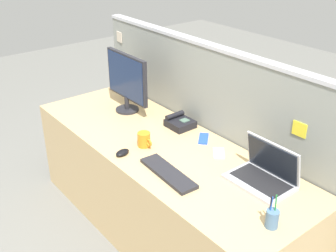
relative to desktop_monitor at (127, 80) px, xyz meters
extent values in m
plane|color=slate|center=(0.59, -0.13, -0.97)|extent=(10.00, 10.00, 0.00)
cube|color=tan|center=(0.59, -0.13, -0.61)|extent=(2.21, 0.76, 0.72)
cube|color=gray|center=(0.59, 0.29, -0.32)|extent=(2.37, 0.06, 1.30)
cube|color=#B7BAC1|center=(0.59, 0.29, 0.34)|extent=(2.37, 0.07, 0.02)
cube|color=beige|center=(-0.49, 0.26, 0.18)|extent=(0.08, 0.01, 0.09)
cube|color=yellow|center=(1.35, 0.26, 0.04)|extent=(0.09, 0.01, 0.08)
cylinder|color=#232328|center=(0.00, -0.01, -0.24)|extent=(0.18, 0.18, 0.02)
cylinder|color=#232328|center=(0.00, -0.01, -0.19)|extent=(0.04, 0.04, 0.10)
cube|color=#232328|center=(0.00, 0.00, 0.02)|extent=(0.48, 0.03, 0.35)
cube|color=#19284C|center=(0.00, -0.01, 0.02)|extent=(0.45, 0.01, 0.32)
cube|color=#B2B5BC|center=(1.30, 0.02, -0.24)|extent=(0.36, 0.24, 0.02)
cube|color=black|center=(1.30, 0.03, -0.23)|extent=(0.32, 0.17, 0.00)
cube|color=#B2B5BC|center=(1.30, 0.12, -0.12)|extent=(0.36, 0.06, 0.22)
cube|color=black|center=(1.30, 0.11, -0.12)|extent=(0.33, 0.05, 0.20)
cube|color=black|center=(0.47, 0.13, -0.23)|extent=(0.18, 0.17, 0.05)
cube|color=#4C6B5B|center=(0.49, 0.15, -0.20)|extent=(0.05, 0.06, 0.01)
cylinder|color=black|center=(0.41, 0.13, -0.18)|extent=(0.04, 0.15, 0.04)
cube|color=#232328|center=(0.90, -0.32, -0.24)|extent=(0.43, 0.15, 0.02)
ellipsoid|color=black|center=(0.54, -0.41, -0.24)|extent=(0.08, 0.11, 0.03)
cylinder|color=#4C7093|center=(1.57, -0.21, -0.20)|extent=(0.06, 0.06, 0.10)
cylinder|color=#238438|center=(1.57, -0.20, -0.14)|extent=(0.01, 0.01, 0.14)
cylinder|color=black|center=(1.55, -0.22, -0.14)|extent=(0.01, 0.02, 0.14)
cylinder|color=blue|center=(1.56, -0.22, -0.15)|extent=(0.01, 0.01, 0.13)
cube|color=blue|center=(0.71, 0.14, -0.25)|extent=(0.15, 0.15, 0.01)
cube|color=silver|center=(0.91, 0.08, -0.25)|extent=(0.14, 0.14, 0.01)
cylinder|color=orange|center=(0.54, -0.23, -0.20)|extent=(0.08, 0.08, 0.10)
torus|color=orange|center=(0.59, -0.23, -0.20)|extent=(0.05, 0.01, 0.05)
camera|label=1|loc=(2.49, -1.59, 1.09)|focal=44.37mm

